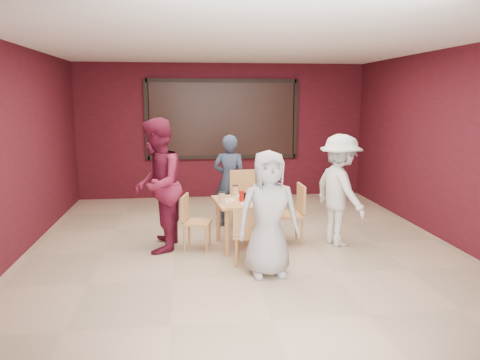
{
  "coord_description": "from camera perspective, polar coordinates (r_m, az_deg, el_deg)",
  "views": [
    {
      "loc": [
        -0.8,
        -6.33,
        2.1
      ],
      "look_at": [
        -0.04,
        0.02,
        0.97
      ],
      "focal_mm": 35.0,
      "sensor_mm": 36.0,
      "label": 1
    }
  ],
  "objects": [
    {
      "name": "floor",
      "position": [
        6.72,
        0.36,
        -8.16
      ],
      "size": [
        7.0,
        7.0,
        0.0
      ],
      "primitive_type": "plane",
      "color": "tan",
      "rests_on": "ground"
    },
    {
      "name": "diner_right",
      "position": [
        6.79,
        12.08,
        -1.24
      ],
      "size": [
        0.85,
        1.15,
        1.59
      ],
      "primitive_type": "imported",
      "rotation": [
        0.0,
        0.0,
        1.85
      ],
      "color": "silver",
      "rests_on": "floor"
    },
    {
      "name": "diner_left",
      "position": [
        6.48,
        -10.09,
        -0.64
      ],
      "size": [
        0.79,
        0.96,
        1.83
      ],
      "primitive_type": "imported",
      "rotation": [
        0.0,
        0.0,
        -1.69
      ],
      "color": "maroon",
      "rests_on": "floor"
    },
    {
      "name": "chair_back",
      "position": [
        7.31,
        0.74,
        -2.18
      ],
      "size": [
        0.5,
        0.5,
        0.97
      ],
      "color": "tan",
      "rests_on": "floor"
    },
    {
      "name": "diner_back",
      "position": [
        7.62,
        -1.26,
        -0.11
      ],
      "size": [
        0.64,
        0.52,
        1.51
      ],
      "primitive_type": "imported",
      "rotation": [
        0.0,
        0.0,
        2.81
      ],
      "color": "#283348",
      "rests_on": "floor"
    },
    {
      "name": "dining_table",
      "position": [
        6.58,
        0.75,
        -3.11
      ],
      "size": [
        0.94,
        0.94,
        0.83
      ],
      "color": "tan",
      "rests_on": "floor"
    },
    {
      "name": "chair_front",
      "position": [
        5.89,
        1.07,
        -6.35
      ],
      "size": [
        0.44,
        0.44,
        0.77
      ],
      "color": "tan",
      "rests_on": "floor"
    },
    {
      "name": "chair_left",
      "position": [
        6.56,
        -5.81,
        -4.7
      ],
      "size": [
        0.44,
        0.44,
        0.77
      ],
      "color": "tan",
      "rests_on": "floor"
    },
    {
      "name": "chair_right",
      "position": [
        6.81,
        6.48,
        -3.69
      ],
      "size": [
        0.42,
        0.42,
        0.87
      ],
      "color": "tan",
      "rests_on": "floor"
    },
    {
      "name": "diner_front",
      "position": [
        5.51,
        3.49,
        -4.13
      ],
      "size": [
        0.76,
        0.52,
        1.5
      ],
      "primitive_type": "imported",
      "rotation": [
        0.0,
        0.0,
        0.06
      ],
      "color": "#A7A7A7",
      "rests_on": "floor"
    },
    {
      "name": "window_blinds",
      "position": [
        9.83,
        -2.15,
        7.41
      ],
      "size": [
        3.0,
        0.02,
        1.5
      ],
      "primitive_type": "cube",
      "color": "black"
    }
  ]
}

